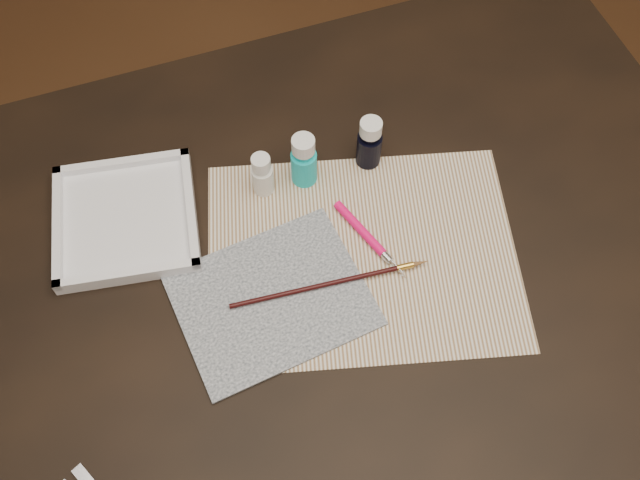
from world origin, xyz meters
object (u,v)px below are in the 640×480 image
object	(u,v)px
paint_bottle_cyan	(304,160)
palette_tray	(126,218)
paint_bottle_navy	(369,143)
paint_bottle_white	(262,174)
canvas	(272,299)
paper	(362,254)

from	to	relation	value
paint_bottle_cyan	palette_tray	size ratio (longest dim) A/B	0.47
paint_bottle_navy	palette_tray	size ratio (longest dim) A/B	0.45
paint_bottle_white	paint_bottle_navy	world-z (taller)	paint_bottle_navy
paint_bottle_white	paint_bottle_cyan	size ratio (longest dim) A/B	0.82
canvas	paint_bottle_navy	size ratio (longest dim) A/B	2.77
paint_bottle_white	paint_bottle_navy	size ratio (longest dim) A/B	0.84
paper	palette_tray	distance (m)	0.36
canvas	paint_bottle_navy	bearing A→B (deg)	39.83
paint_bottle_navy	palette_tray	xyz separation A→B (m)	(-0.39, 0.01, -0.03)
paint_bottle_cyan	paint_bottle_navy	size ratio (longest dim) A/B	1.03
paper	paint_bottle_navy	size ratio (longest dim) A/B	4.79
paper	paint_bottle_cyan	distance (m)	0.17
paper	paint_bottle_white	xyz separation A→B (m)	(-0.10, 0.16, 0.04)
palette_tray	paint_bottle_white	bearing A→B (deg)	-2.96
paper	canvas	bearing A→B (deg)	-170.15
paint_bottle_white	paint_bottle_cyan	xyz separation A→B (m)	(0.07, -0.00, 0.01)
paper	paint_bottle_navy	bearing A→B (deg)	65.99
canvas	palette_tray	bearing A→B (deg)	130.54
canvas	paint_bottle_cyan	world-z (taller)	paint_bottle_cyan
canvas	paint_bottle_white	distance (m)	0.19
paint_bottle_cyan	palette_tray	distance (m)	0.28
paint_bottle_cyan	paint_bottle_navy	bearing A→B (deg)	-0.84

